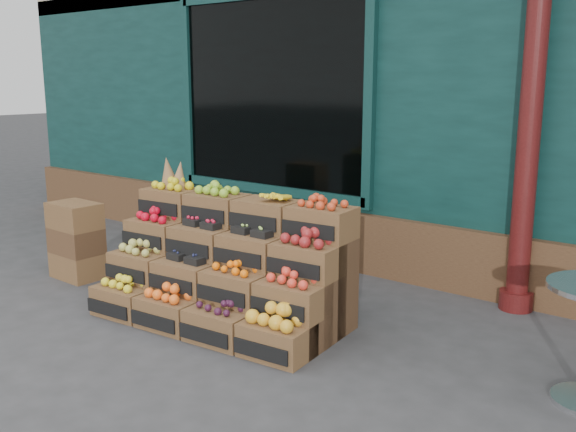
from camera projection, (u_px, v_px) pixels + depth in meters
The scene contains 5 objects.
ground at pixel (250, 351), 4.60m from camera, with size 60.00×60.00×0.00m, color #363638.
shop_facade at pixel (519, 39), 8.02m from camera, with size 12.00×6.24×4.80m.
crate_display at pixel (226, 272), 5.18m from camera, with size 2.08×1.15×1.25m.
spare_crates at pixel (76, 241), 6.23m from camera, with size 0.51×0.36×0.75m.
shopkeeper at pixel (320, 171), 7.35m from camera, with size 0.64×0.42×1.75m, color #185420.
Camera 1 is at (2.87, -3.20, 1.92)m, focal length 40.00 mm.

